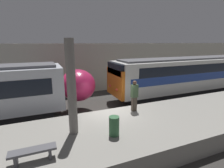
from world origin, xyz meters
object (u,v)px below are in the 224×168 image
object	(u,v)px
train_boxy	(215,73)
platform_bench	(33,152)
trash_bin	(114,126)
person_waiting	(134,95)
support_pillar_near	(72,88)

from	to	relation	value
train_boxy	platform_bench	world-z (taller)	train_boxy
train_boxy	trash_bin	bearing A→B (deg)	-157.29
person_waiting	trash_bin	size ratio (longest dim) A/B	2.11
train_boxy	trash_bin	xyz separation A→B (m)	(-13.33, -5.58, -0.44)
platform_bench	trash_bin	world-z (taller)	trash_bin
platform_bench	train_boxy	bearing A→B (deg)	20.27
person_waiting	platform_bench	xyz separation A→B (m)	(-5.33, -2.59, -0.62)
support_pillar_near	person_waiting	size ratio (longest dim) A/B	2.27
person_waiting	platform_bench	distance (m)	5.96
train_boxy	platform_bench	xyz separation A→B (m)	(-16.50, -6.09, -0.53)
train_boxy	person_waiting	bearing A→B (deg)	-162.59
train_boxy	platform_bench	distance (m)	17.60
train_boxy	person_waiting	size ratio (longest dim) A/B	12.24
support_pillar_near	platform_bench	size ratio (longest dim) A/B	2.72
support_pillar_near	person_waiting	world-z (taller)	support_pillar_near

